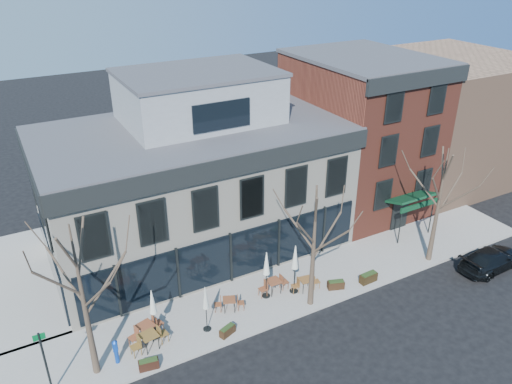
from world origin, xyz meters
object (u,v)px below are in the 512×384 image
cafe_set_0 (149,340)px  umbrella_0 (153,304)px  parked_sedan (492,259)px  call_box (116,351)px

cafe_set_0 → umbrella_0: 1.71m
umbrella_0 → parked_sedan: bearing=-11.3°
call_box → umbrella_0: umbrella_0 is taller
parked_sedan → cafe_set_0: (-20.59, 3.34, 0.01)m
cafe_set_0 → umbrella_0: size_ratio=0.71×
parked_sedan → call_box: size_ratio=3.41×
call_box → umbrella_0: (2.18, 0.83, 1.29)m
call_box → umbrella_0: bearing=20.8°
parked_sedan → call_box: bearing=79.1°
parked_sedan → call_box: call_box is taller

